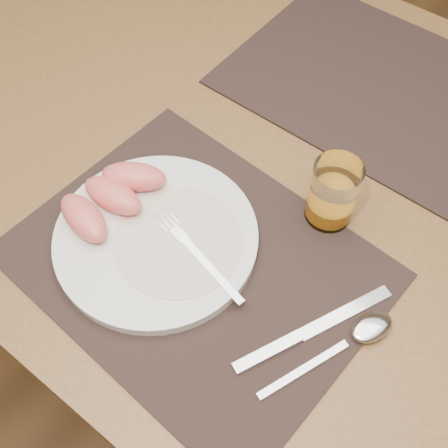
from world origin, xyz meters
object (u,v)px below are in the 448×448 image
plate (156,238)px  spoon (362,333)px  fork (190,247)px  table (294,200)px  placemat_near (197,263)px  knife (301,335)px  juice_glass (333,195)px  placemat_far (373,83)px

plate → spoon: (0.28, 0.05, -0.00)m
spoon → fork: bearing=-170.8°
table → plate: bearing=-109.4°
fork → placemat_near: bearing=-21.8°
placemat_near → knife: bearing=-0.8°
knife → juice_glass: juice_glass is taller
table → fork: bearing=-98.2°
plate → fork: bearing=14.4°
plate → table: bearing=70.6°
placemat_near → plate: 0.06m
spoon → juice_glass: 0.18m
table → placemat_near: size_ratio=3.11×
fork → knife: fork is taller
plate → juice_glass: juice_glass is taller
fork → spoon: 0.24m
placemat_near → plate: (-0.06, -0.01, 0.01)m
placemat_near → placemat_far: bearing=88.2°
juice_glass → placemat_near: bearing=-118.9°
placemat_far → knife: size_ratio=2.18×
table → placemat_far: (-0.00, 0.22, 0.09)m
placemat_near → table: bearing=85.7°
placemat_near → spoon: spoon is taller
spoon → table: bearing=139.0°
knife → table: bearing=123.3°
placemat_far → knife: (0.15, -0.44, 0.00)m
juice_glass → placemat_far: bearing=106.6°
fork → spoon: bearing=9.2°
placemat_far → spoon: bearing=-62.5°
spoon → plate: bearing=-169.9°
fork → juice_glass: juice_glass is taller
table → knife: knife is taller
table → knife: size_ratio=6.78×
placemat_far → placemat_near: bearing=-91.8°
placemat_far → knife: knife is taller
placemat_far → spoon: size_ratio=2.42×
table → plate: 0.26m
placemat_near → knife: size_ratio=2.18×
spoon → knife: bearing=-140.9°
fork → knife: 0.18m
placemat_near → plate: bearing=-173.9°
knife → plate: bearing=-178.9°
fork → knife: bearing=-2.6°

